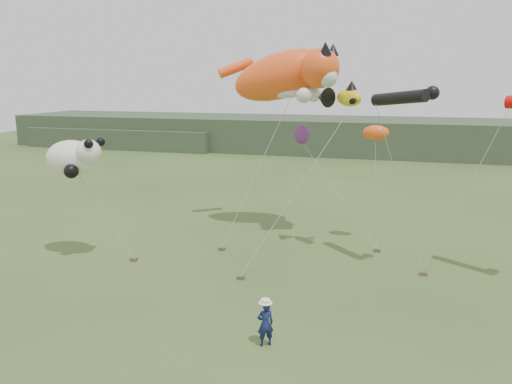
% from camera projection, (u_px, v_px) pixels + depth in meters
% --- Properties ---
extents(ground, '(120.00, 120.00, 0.00)m').
position_uv_depth(ground, '(265.00, 314.00, 18.45)').
color(ground, '#385123').
rests_on(ground, ground).
extents(headland, '(90.00, 13.00, 4.00)m').
position_uv_depth(headland, '(336.00, 136.00, 60.80)').
color(headland, '#2D3D28').
rests_on(headland, ground).
extents(festival_attendant, '(0.66, 0.61, 1.52)m').
position_uv_depth(festival_attendant, '(265.00, 324.00, 16.10)').
color(festival_attendant, '#131B4A').
rests_on(festival_attendant, ground).
extents(sandbag_anchors, '(13.59, 5.57, 0.16)m').
position_uv_depth(sandbag_anchors, '(278.00, 261.00, 23.65)').
color(sandbag_anchors, brown).
rests_on(sandbag_anchors, ground).
extents(cat_kite, '(7.28, 3.89, 3.88)m').
position_uv_depth(cat_kite, '(290.00, 75.00, 26.88)').
color(cat_kite, '#FB5218').
rests_on(cat_kite, ground).
extents(fish_kite, '(2.64, 1.74, 1.26)m').
position_uv_depth(fish_kite, '(339.00, 97.00, 23.52)').
color(fish_kite, gold).
rests_on(fish_kite, ground).
extents(tube_kites, '(8.41, 2.73, 0.97)m').
position_uv_depth(tube_kites, '(475.00, 100.00, 20.44)').
color(tube_kites, black).
rests_on(tube_kites, ground).
extents(panda_kite, '(3.01, 1.95, 1.87)m').
position_uv_depth(panda_kite, '(74.00, 158.00, 23.44)').
color(panda_kite, white).
rests_on(panda_kite, ground).
extents(misc_kites, '(5.19, 2.08, 1.27)m').
position_uv_depth(misc_kites, '(344.00, 134.00, 26.37)').
color(misc_kites, '#FB5518').
rests_on(misc_kites, ground).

